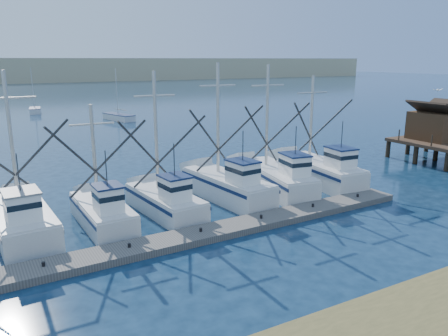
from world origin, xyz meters
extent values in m
plane|color=#0B1E33|center=(0.00, 0.00, 0.00)|extent=(500.00, 500.00, 0.00)
cube|color=#605B56|center=(-6.53, 5.63, 0.19)|extent=(28.87, 2.89, 0.38)
cube|color=#4C331E|center=(21.50, 12.00, 3.30)|extent=(4.00, 4.00, 2.60)
cube|color=tan|center=(0.00, 210.00, 5.00)|extent=(360.00, 60.00, 10.00)
cube|color=silver|center=(-14.95, 10.71, 0.74)|extent=(3.24, 7.82, 1.48)
cube|color=white|center=(-14.95, 8.75, 2.23)|extent=(1.70, 1.97, 1.50)
cylinder|color=#B7B2A8|center=(-14.95, 12.02, 5.19)|extent=(0.22, 0.22, 7.42)
cube|color=silver|center=(-10.72, 10.10, 0.64)|extent=(2.56, 6.49, 1.27)
cube|color=white|center=(-10.72, 8.45, 2.02)|extent=(1.40, 1.61, 1.50)
cylinder|color=#B7B2A8|center=(-10.72, 11.19, 4.11)|extent=(0.22, 0.22, 5.68)
cube|color=silver|center=(-6.79, 10.27, 0.63)|extent=(3.15, 6.98, 1.27)
cube|color=white|center=(-6.79, 8.54, 2.02)|extent=(1.57, 1.79, 1.50)
cylinder|color=#B7B2A8|center=(-6.79, 11.42, 5.02)|extent=(0.22, 0.22, 7.50)
cube|color=silver|center=(-1.99, 10.82, 0.80)|extent=(3.37, 8.10, 1.59)
cube|color=white|center=(-1.99, 8.81, 2.34)|extent=(1.64, 2.07, 1.50)
cylinder|color=#B7B2A8|center=(-1.99, 12.16, 5.42)|extent=(0.22, 0.22, 7.65)
cube|color=silver|center=(2.24, 10.98, 0.78)|extent=(3.72, 8.46, 1.57)
cube|color=white|center=(2.24, 8.88, 2.32)|extent=(1.75, 2.19, 1.50)
cylinder|color=#B7B2A8|center=(2.24, 12.37, 5.34)|extent=(0.22, 0.22, 7.54)
cube|color=silver|center=(6.40, 10.94, 0.81)|extent=(3.26, 8.27, 1.62)
cube|color=white|center=(6.40, 8.86, 2.37)|extent=(1.68, 2.09, 1.50)
cylinder|color=#B7B2A8|center=(6.40, 12.32, 4.93)|extent=(0.22, 0.22, 6.62)
cube|color=silver|center=(2.61, 54.67, 0.45)|extent=(3.69, 6.97, 0.90)
cylinder|color=#B7B2A8|center=(2.61, 54.97, 4.50)|extent=(0.12, 0.12, 7.20)
cube|color=silver|center=(-8.06, 71.01, 0.45)|extent=(2.35, 5.06, 0.90)
cylinder|color=#B7B2A8|center=(-8.06, 71.31, 4.50)|extent=(0.12, 0.12, 7.20)
sphere|color=white|center=(15.29, 7.94, 7.10)|extent=(0.20, 0.20, 0.20)
cube|color=white|center=(14.99, 7.94, 7.12)|extent=(0.49, 0.12, 0.13)
cube|color=white|center=(15.59, 7.94, 7.12)|extent=(0.49, 0.12, 0.13)
camera|label=1|loc=(-16.04, -14.33, 9.43)|focal=35.00mm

